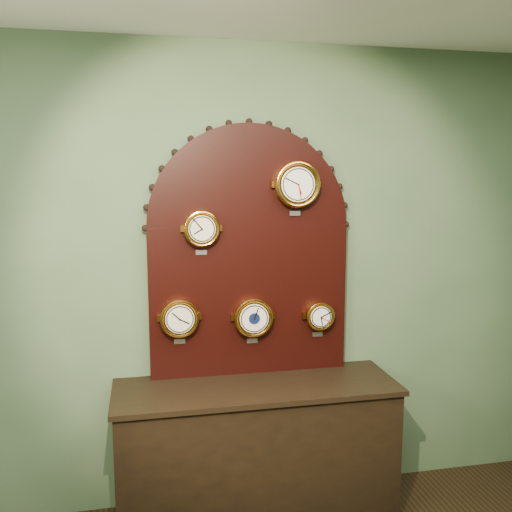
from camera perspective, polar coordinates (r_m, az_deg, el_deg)
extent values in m
plane|color=#4A6444|center=(3.36, -0.86, -2.43)|extent=(4.00, 0.00, 4.00)
cube|color=black|center=(3.44, 0.07, -19.88)|extent=(1.60, 0.50, 0.80)
cube|color=black|center=(3.33, -0.70, -4.62)|extent=(1.20, 0.06, 0.90)
cylinder|color=black|center=(3.26, -0.71, 3.11)|extent=(1.20, 0.06, 1.20)
cylinder|color=orange|center=(3.16, -5.69, 2.87)|extent=(0.19, 0.08, 0.19)
torus|color=orange|center=(3.13, -5.63, 2.82)|extent=(0.21, 0.02, 0.21)
cylinder|color=beige|center=(3.12, -5.61, 2.80)|extent=(0.15, 0.01, 0.15)
cube|color=silver|center=(3.20, -5.70, 0.39)|extent=(0.06, 0.01, 0.03)
cylinder|color=orange|center=(3.26, 4.21, 7.42)|extent=(0.25, 0.08, 0.25)
torus|color=orange|center=(3.22, 4.37, 7.41)|extent=(0.27, 0.03, 0.27)
cylinder|color=silver|center=(3.22, 4.41, 7.41)|extent=(0.20, 0.01, 0.20)
cube|color=silver|center=(3.29, 4.07, 4.44)|extent=(0.06, 0.01, 0.03)
cylinder|color=orange|center=(3.24, -7.95, -6.35)|extent=(0.21, 0.08, 0.21)
torus|color=orange|center=(3.21, -7.91, -6.49)|extent=(0.23, 0.02, 0.23)
cylinder|color=beige|center=(3.20, -7.90, -6.52)|extent=(0.17, 0.01, 0.17)
cube|color=silver|center=(3.31, -7.92, -8.76)|extent=(0.06, 0.01, 0.03)
cylinder|color=orange|center=(3.30, -0.32, -6.34)|extent=(0.22, 0.08, 0.22)
torus|color=orange|center=(3.27, -0.20, -6.48)|extent=(0.24, 0.02, 0.24)
cylinder|color=beige|center=(3.26, -0.18, -6.51)|extent=(0.17, 0.01, 0.17)
cube|color=silver|center=(3.37, -0.39, -8.78)|extent=(0.07, 0.01, 0.03)
cylinder|color=#0B1434|center=(3.26, -0.17, -6.53)|extent=(0.07, 0.00, 0.07)
cylinder|color=orange|center=(3.41, 6.56, -6.14)|extent=(0.16, 0.08, 0.16)
torus|color=orange|center=(3.38, 6.73, -6.28)|extent=(0.18, 0.02, 0.18)
cylinder|color=silver|center=(3.37, 6.77, -6.31)|extent=(0.13, 0.01, 0.13)
cube|color=silver|center=(3.46, 6.40, -8.07)|extent=(0.06, 0.01, 0.03)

